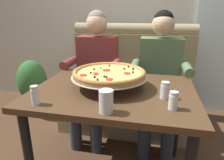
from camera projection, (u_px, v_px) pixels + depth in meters
name	position (u px, v px, depth m)	size (l,w,h in m)	color
back_wall_with_window	(137.00, 0.00, 2.55)	(6.00, 0.12, 2.80)	beige
booth_bench	(129.00, 90.00, 2.35)	(1.43, 0.78, 1.13)	#998966
dining_table	(114.00, 102.00, 1.45)	(1.12, 0.84, 0.74)	#4C331E
diner_left	(95.00, 68.00, 2.06)	(0.54, 0.64, 1.27)	#2D3342
diner_right	(160.00, 72.00, 1.93)	(0.54, 0.64, 1.27)	#2D3342
pizza	(109.00, 74.00, 1.41)	(0.53, 0.53, 0.14)	silver
shaker_oregano	(35.00, 97.00, 1.17)	(0.05, 0.05, 0.11)	white
shaker_pepper_flakes	(173.00, 102.00, 1.11)	(0.05, 0.05, 0.10)	white
shaker_parmesan	(165.00, 91.00, 1.25)	(0.06, 0.06, 0.11)	white
drinking_glass	(106.00, 103.00, 1.07)	(0.08, 0.08, 0.13)	silver
potted_plant	(33.00, 85.00, 2.53)	(0.36, 0.36, 0.70)	brown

